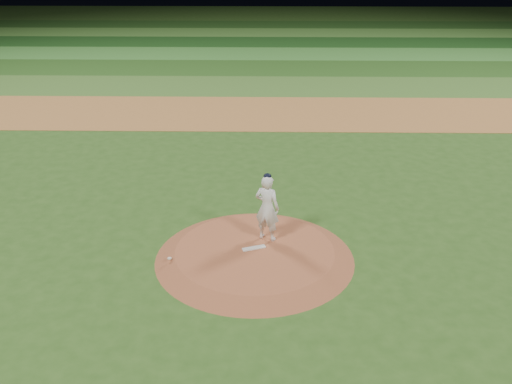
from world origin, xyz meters
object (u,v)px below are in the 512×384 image
pitchers_mound (255,254)px  pitching_rubber (254,248)px  rosin_bag (169,258)px  pitcher_on_mound (267,208)px

pitchers_mound → pitching_rubber: (-0.02, 0.08, 0.14)m
pitching_rubber → rosin_bag: 2.34m
pitchers_mound → pitcher_on_mound: 1.33m
pitchers_mound → rosin_bag: rosin_bag is taller
pitchers_mound → rosin_bag: (-2.27, -0.54, 0.16)m
pitchers_mound → pitcher_on_mound: pitcher_on_mound is taller
rosin_bag → pitcher_on_mound: (2.61, 1.19, 0.96)m
pitchers_mound → pitcher_on_mound: size_ratio=2.73×
pitcher_on_mound → pitching_rubber: bearing=-122.1°
pitchers_mound → rosin_bag: size_ratio=47.14×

